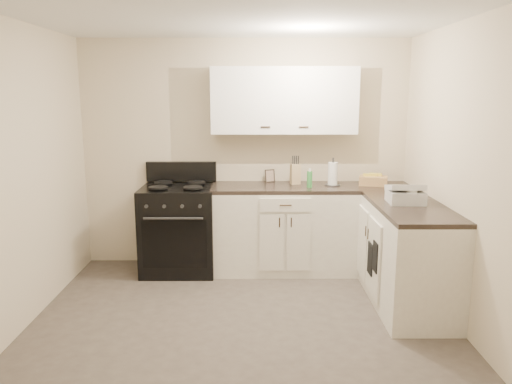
{
  "coord_description": "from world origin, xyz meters",
  "views": [
    {
      "loc": [
        0.1,
        -3.76,
        1.92
      ],
      "look_at": [
        0.12,
        0.85,
        1.0
      ],
      "focal_mm": 35.0,
      "sensor_mm": 36.0,
      "label": 1
    }
  ],
  "objects_px": {
    "knife_block": "(295,174)",
    "wicker_basket": "(373,181)",
    "stove": "(179,230)",
    "paper_towel": "(333,174)",
    "countertop_grill": "(405,197)"
  },
  "relations": [
    {
      "from": "stove",
      "to": "countertop_grill",
      "type": "relative_size",
      "value": 3.06
    },
    {
      "from": "paper_towel",
      "to": "wicker_basket",
      "type": "xyz_separation_m",
      "value": [
        0.44,
        0.01,
        -0.08
      ]
    },
    {
      "from": "paper_towel",
      "to": "wicker_basket",
      "type": "bearing_deg",
      "value": 1.55
    },
    {
      "from": "paper_towel",
      "to": "stove",
      "type": "bearing_deg",
      "value": -178.31
    },
    {
      "from": "stove",
      "to": "knife_block",
      "type": "distance_m",
      "value": 1.4
    },
    {
      "from": "stove",
      "to": "knife_block",
      "type": "relative_size",
      "value": 4.32
    },
    {
      "from": "wicker_basket",
      "to": "stove",
      "type": "bearing_deg",
      "value": -178.34
    },
    {
      "from": "wicker_basket",
      "to": "paper_towel",
      "type": "bearing_deg",
      "value": -178.45
    },
    {
      "from": "stove",
      "to": "paper_towel",
      "type": "xyz_separation_m",
      "value": [
        1.66,
        0.05,
        0.6
      ]
    },
    {
      "from": "knife_block",
      "to": "wicker_basket",
      "type": "height_order",
      "value": "knife_block"
    },
    {
      "from": "stove",
      "to": "wicker_basket",
      "type": "xyz_separation_m",
      "value": [
        2.1,
        0.06,
        0.53
      ]
    },
    {
      "from": "countertop_grill",
      "to": "wicker_basket",
      "type": "bearing_deg",
      "value": 97.26
    },
    {
      "from": "stove",
      "to": "knife_block",
      "type": "bearing_deg",
      "value": 6.38
    },
    {
      "from": "wicker_basket",
      "to": "countertop_grill",
      "type": "xyz_separation_m",
      "value": [
        0.08,
        -0.88,
        0.01
      ]
    },
    {
      "from": "wicker_basket",
      "to": "countertop_grill",
      "type": "distance_m",
      "value": 0.89
    }
  ]
}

